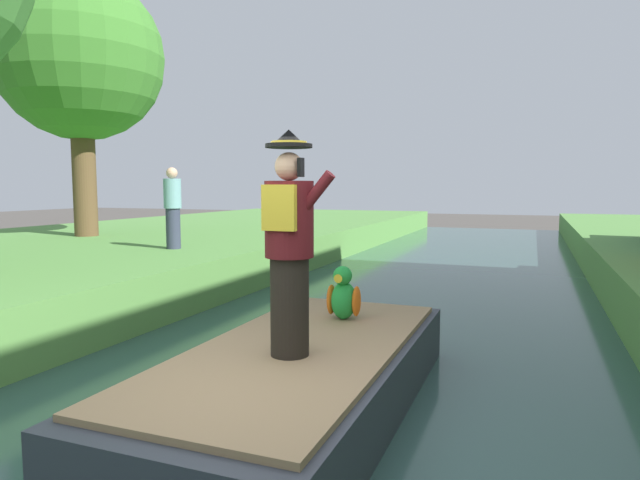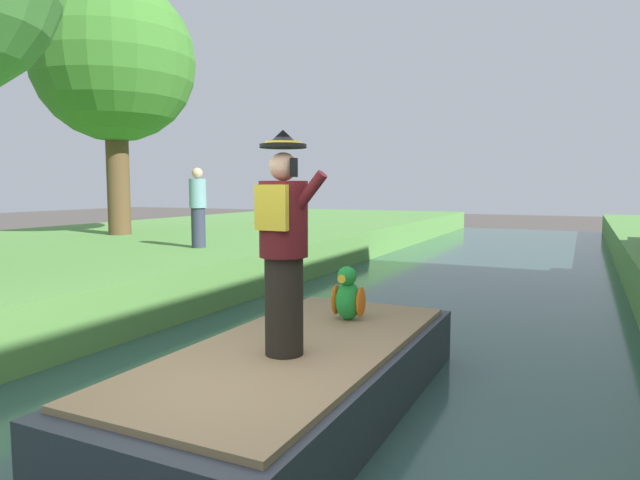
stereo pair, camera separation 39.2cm
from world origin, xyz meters
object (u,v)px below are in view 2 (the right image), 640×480
person_bystander (198,207)px  tree_broad (114,62)px  boat (298,378)px  parrot_plush (348,297)px  person_pirate (284,244)px

person_bystander → tree_broad: bearing=157.1°
person_bystander → boat: bearing=-44.4°
parrot_plush → tree_broad: tree_broad is taller
person_pirate → tree_broad: 11.33m
person_bystander → parrot_plush: bearing=-37.1°
person_pirate → person_bystander: bearing=134.2°
person_pirate → person_bystander: size_ratio=1.16×
person_pirate → tree_broad: bearing=142.8°
tree_broad → parrot_plush: bearing=-31.4°
parrot_plush → person_bystander: 6.05m
person_pirate → parrot_plush: (0.01, 1.34, -0.68)m
parrot_plush → person_pirate: bearing=-90.5°
boat → person_pirate: 1.27m
tree_broad → person_pirate: bearing=-37.5°
tree_broad → person_bystander: (3.76, -1.59, -3.51)m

